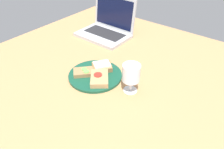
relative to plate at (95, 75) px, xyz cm
name	(u,v)px	position (x,y,z in cm)	size (l,w,h in cm)	color
wooden_table	(105,75)	(1.72, 5.48, -2.14)	(140.00, 140.00, 3.00)	#B27F51
plate	(95,75)	(0.00, 0.00, 0.00)	(25.74, 25.74, 1.28)	#144733
sandwich_with_tomato	(99,78)	(4.81, -2.40, 1.88)	(13.69, 14.19, 2.84)	#A88456
sandwich_with_cheese	(102,67)	(-0.33, 5.40, 2.13)	(11.79, 11.99, 3.18)	brown
sandwich_with_cucumber	(84,72)	(-4.47, -2.97, 1.68)	(11.50, 11.63, 2.39)	#937047
wine_glass	(131,74)	(19.21, 1.73, 8.40)	(7.67, 7.67, 13.44)	white
laptop	(106,28)	(-24.78, 38.77, 3.97)	(32.01, 24.43, 23.44)	#ADAFB5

